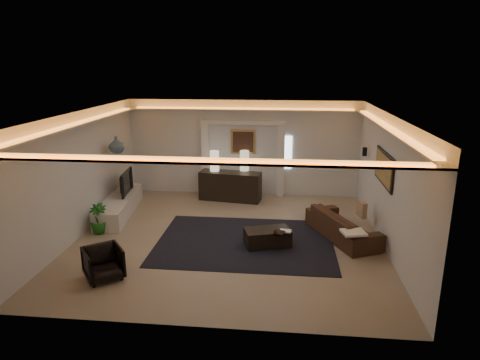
# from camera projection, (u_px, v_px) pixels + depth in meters

# --- Properties ---
(floor) EXTENTS (7.00, 7.00, 0.00)m
(floor) POSITION_uv_depth(u_px,v_px,m) (229.00, 238.00, 9.97)
(floor) COLOR gray
(floor) RESTS_ON ground
(ceiling) EXTENTS (7.00, 7.00, 0.00)m
(ceiling) POSITION_uv_depth(u_px,v_px,m) (228.00, 114.00, 9.19)
(ceiling) COLOR white
(ceiling) RESTS_ON ground
(wall_back) EXTENTS (7.00, 0.00, 7.00)m
(wall_back) POSITION_uv_depth(u_px,v_px,m) (243.00, 148.00, 12.93)
(wall_back) COLOR silver
(wall_back) RESTS_ON ground
(wall_front) EXTENTS (7.00, 0.00, 7.00)m
(wall_front) POSITION_uv_depth(u_px,v_px,m) (198.00, 241.00, 6.22)
(wall_front) COLOR silver
(wall_front) RESTS_ON ground
(wall_left) EXTENTS (0.00, 7.00, 7.00)m
(wall_left) POSITION_uv_depth(u_px,v_px,m) (80.00, 174.00, 9.92)
(wall_left) COLOR silver
(wall_left) RESTS_ON ground
(wall_right) EXTENTS (0.00, 7.00, 7.00)m
(wall_right) POSITION_uv_depth(u_px,v_px,m) (388.00, 183.00, 9.23)
(wall_right) COLOR silver
(wall_right) RESTS_ON ground
(cove_soffit) EXTENTS (7.00, 7.00, 0.04)m
(cove_soffit) POSITION_uv_depth(u_px,v_px,m) (228.00, 127.00, 9.26)
(cove_soffit) COLOR silver
(cove_soffit) RESTS_ON ceiling
(daylight_slit) EXTENTS (0.25, 0.03, 1.00)m
(daylight_slit) POSITION_uv_depth(u_px,v_px,m) (288.00, 152.00, 12.81)
(daylight_slit) COLOR white
(daylight_slit) RESTS_ON wall_back
(area_rug) EXTENTS (4.00, 3.00, 0.01)m
(area_rug) POSITION_uv_depth(u_px,v_px,m) (245.00, 242.00, 9.74)
(area_rug) COLOR black
(area_rug) RESTS_ON ground
(pilaster_left) EXTENTS (0.22, 0.20, 2.20)m
(pilaster_left) POSITION_uv_depth(u_px,v_px,m) (206.00, 159.00, 13.04)
(pilaster_left) COLOR silver
(pilaster_left) RESTS_ON ground
(pilaster_right) EXTENTS (0.22, 0.20, 2.20)m
(pilaster_right) POSITION_uv_depth(u_px,v_px,m) (281.00, 161.00, 12.82)
(pilaster_right) COLOR silver
(pilaster_right) RESTS_ON ground
(alcove_header) EXTENTS (2.52, 0.20, 0.12)m
(alcove_header) POSITION_uv_depth(u_px,v_px,m) (243.00, 122.00, 12.62)
(alcove_header) COLOR silver
(alcove_header) RESTS_ON wall_back
(painting_frame) EXTENTS (0.74, 0.04, 0.74)m
(painting_frame) POSITION_uv_depth(u_px,v_px,m) (243.00, 142.00, 12.85)
(painting_frame) COLOR tan
(painting_frame) RESTS_ON wall_back
(painting_canvas) EXTENTS (0.62, 0.02, 0.62)m
(painting_canvas) POSITION_uv_depth(u_px,v_px,m) (243.00, 142.00, 12.83)
(painting_canvas) COLOR #4C2D1E
(painting_canvas) RESTS_ON wall_back
(art_panel_frame) EXTENTS (0.04, 1.64, 0.74)m
(art_panel_frame) POSITION_uv_depth(u_px,v_px,m) (384.00, 168.00, 9.46)
(art_panel_frame) COLOR black
(art_panel_frame) RESTS_ON wall_right
(art_panel_gold) EXTENTS (0.02, 1.50, 0.62)m
(art_panel_gold) POSITION_uv_depth(u_px,v_px,m) (383.00, 168.00, 9.46)
(art_panel_gold) COLOR tan
(art_panel_gold) RESTS_ON wall_right
(wall_sconce) EXTENTS (0.12, 0.12, 0.22)m
(wall_sconce) POSITION_uv_depth(u_px,v_px,m) (365.00, 152.00, 11.29)
(wall_sconce) COLOR black
(wall_sconce) RESTS_ON wall_right
(wall_niche) EXTENTS (0.10, 0.55, 0.04)m
(wall_niche) POSITION_uv_depth(u_px,v_px,m) (106.00, 154.00, 11.20)
(wall_niche) COLOR silver
(wall_niche) RESTS_ON wall_left
(console) EXTENTS (1.87, 0.83, 0.90)m
(console) POSITION_uv_depth(u_px,v_px,m) (230.00, 187.00, 12.61)
(console) COLOR black
(console) RESTS_ON ground
(lamp_left) EXTENTS (0.33, 0.33, 0.60)m
(lamp_left) POSITION_uv_depth(u_px,v_px,m) (215.00, 163.00, 12.59)
(lamp_left) COLOR #FADFBE
(lamp_left) RESTS_ON console
(lamp_right) EXTENTS (0.33, 0.33, 0.60)m
(lamp_right) POSITION_uv_depth(u_px,v_px,m) (244.00, 163.00, 12.64)
(lamp_right) COLOR beige
(lamp_right) RESTS_ON console
(media_ledge) EXTENTS (0.99, 2.77, 0.51)m
(media_ledge) POSITION_uv_depth(u_px,v_px,m) (119.00, 206.00, 11.45)
(media_ledge) COLOR beige
(media_ledge) RESTS_ON ground
(tv) EXTENTS (1.11, 0.27, 0.64)m
(tv) POSITION_uv_depth(u_px,v_px,m) (123.00, 183.00, 11.66)
(tv) COLOR black
(tv) RESTS_ON media_ledge
(figurine) EXTENTS (0.20, 0.20, 0.43)m
(figurine) POSITION_uv_depth(u_px,v_px,m) (127.00, 185.00, 11.96)
(figurine) COLOR #36271B
(figurine) RESTS_ON media_ledge
(ginger_jar) EXTENTS (0.45, 0.45, 0.43)m
(ginger_jar) POSITION_uv_depth(u_px,v_px,m) (117.00, 145.00, 11.14)
(ginger_jar) COLOR #3B4F56
(ginger_jar) RESTS_ON wall_niche
(plant) EXTENTS (0.46, 0.46, 0.72)m
(plant) POSITION_uv_depth(u_px,v_px,m) (98.00, 219.00, 10.15)
(plant) COLOR #1B5E19
(plant) RESTS_ON ground
(sofa) EXTENTS (2.28, 1.65, 0.62)m
(sofa) POSITION_uv_depth(u_px,v_px,m) (343.00, 225.00, 9.90)
(sofa) COLOR #4F3A21
(sofa) RESTS_ON ground
(throw_blanket) EXTENTS (0.56, 0.49, 0.05)m
(throw_blanket) POSITION_uv_depth(u_px,v_px,m) (353.00, 232.00, 8.86)
(throw_blanket) COLOR silver
(throw_blanket) RESTS_ON sofa
(throw_pillow) EXTENTS (0.19, 0.40, 0.38)m
(throw_pillow) POSITION_uv_depth(u_px,v_px,m) (362.00, 209.00, 10.26)
(throw_pillow) COLOR tan
(throw_pillow) RESTS_ON sofa
(coffee_table) EXTENTS (1.11, 0.81, 0.37)m
(coffee_table) POSITION_uv_depth(u_px,v_px,m) (267.00, 237.00, 9.49)
(coffee_table) COLOR black
(coffee_table) RESTS_ON ground
(bowl) EXTENTS (0.33, 0.33, 0.06)m
(bowl) POSITION_uv_depth(u_px,v_px,m) (279.00, 232.00, 9.14)
(bowl) COLOR black
(bowl) RESTS_ON coffee_table
(magazine) EXTENTS (0.27, 0.21, 0.03)m
(magazine) POSITION_uv_depth(u_px,v_px,m) (286.00, 230.00, 9.30)
(magazine) COLOR white
(magazine) RESTS_ON coffee_table
(armchair) EXTENTS (0.95, 0.95, 0.63)m
(armchair) POSITION_uv_depth(u_px,v_px,m) (103.00, 263.00, 8.02)
(armchair) COLOR black
(armchair) RESTS_ON ground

